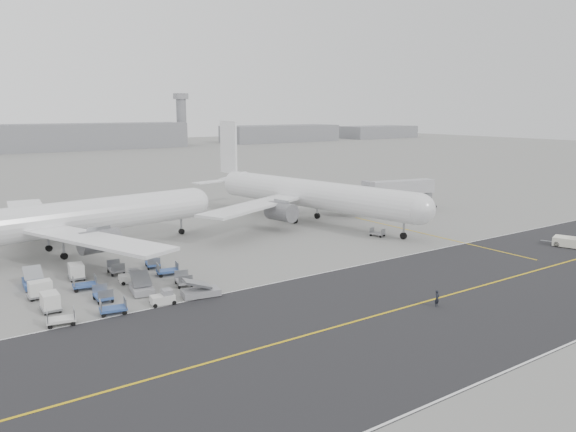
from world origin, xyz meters
TOP-DOWN VIEW (x-y plane):
  - ground at (0.00, 0.00)m, footprint 700.00×700.00m
  - taxiway at (5.02, -17.98)m, footprint 220.00×59.00m
  - horizon_buildings at (30.00, 260.00)m, footprint 520.00×28.00m
  - control_tower at (100.00, 265.00)m, footprint 7.00×7.00m
  - airliner_a at (-26.97, 28.22)m, footprint 53.99×53.11m
  - airliner_b at (19.69, 27.57)m, footprint 54.19×55.27m
  - pushback_tug at (42.05, -14.06)m, footprint 4.81×8.06m
  - jet_bridge at (44.12, 26.46)m, footprint 17.84×6.98m
  - gse_cluster at (-25.34, 6.14)m, footprint 26.70×25.95m
  - stray_dolly at (21.71, 9.89)m, footprint 2.19×2.80m
  - ground_crew_a at (2.49, -19.79)m, footprint 0.78×0.61m

SIDE VIEW (x-z plane):
  - ground at x=0.00m, z-range 0.00..0.00m
  - horizon_buildings at x=30.00m, z-range -14.00..14.00m
  - gse_cluster at x=-25.34m, z-range -1.09..1.09m
  - stray_dolly at x=21.71m, z-range -0.76..0.76m
  - taxiway at x=5.02m, z-range -0.01..0.03m
  - pushback_tug at x=42.05m, z-range -0.20..2.09m
  - ground_crew_a at x=2.49m, z-range 0.00..1.89m
  - jet_bridge at x=44.12m, z-range 1.31..7.97m
  - airliner_a at x=-26.97m, z-range -3.95..14.72m
  - airliner_b at x=19.69m, z-range -4.07..15.16m
  - control_tower at x=100.00m, z-range 0.63..31.88m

